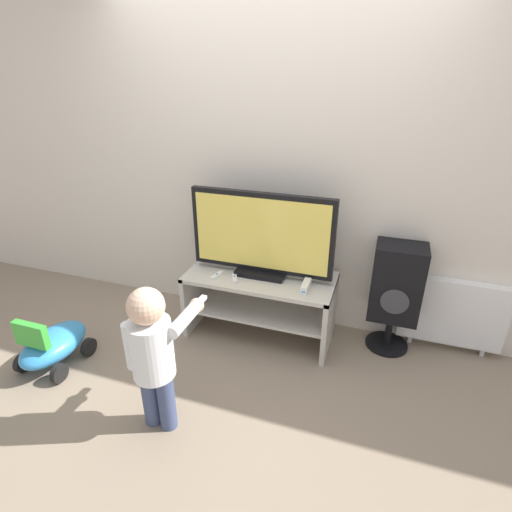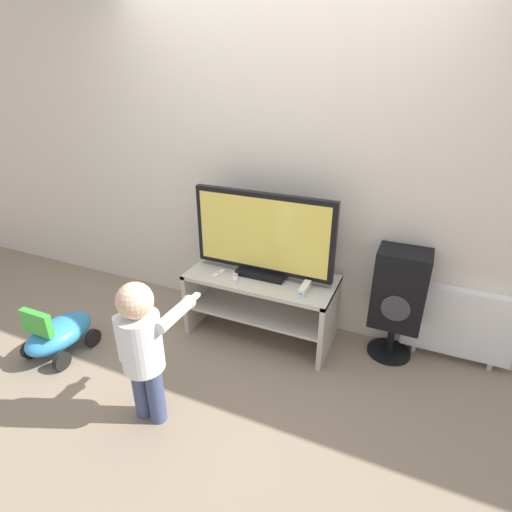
# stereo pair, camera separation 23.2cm
# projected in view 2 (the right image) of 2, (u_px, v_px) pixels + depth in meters

# --- Properties ---
(ground_plane) EXTENTS (16.00, 16.00, 0.00)m
(ground_plane) POSITION_uv_depth(u_px,v_px,m) (248.00, 351.00, 3.02)
(ground_plane) COLOR gray
(wall_back) EXTENTS (10.00, 0.06, 2.60)m
(wall_back) POSITION_uv_depth(u_px,v_px,m) (280.00, 163.00, 2.95)
(wall_back) COLOR silver
(wall_back) RESTS_ON ground_plane
(tv_stand) EXTENTS (1.12, 0.51, 0.52)m
(tv_stand) POSITION_uv_depth(u_px,v_px,m) (261.00, 296.00, 3.09)
(tv_stand) COLOR beige
(tv_stand) RESTS_ON ground_plane
(television) EXTENTS (1.07, 0.20, 0.64)m
(television) POSITION_uv_depth(u_px,v_px,m) (263.00, 236.00, 2.90)
(television) COLOR black
(television) RESTS_ON tv_stand
(game_console) EXTENTS (0.05, 0.17, 0.06)m
(game_console) POSITION_uv_depth(u_px,v_px,m) (305.00, 288.00, 2.78)
(game_console) COLOR white
(game_console) RESTS_ON tv_stand
(remote_primary) EXTENTS (0.06, 0.13, 0.03)m
(remote_primary) POSITION_uv_depth(u_px,v_px,m) (218.00, 274.00, 3.02)
(remote_primary) COLOR white
(remote_primary) RESTS_ON tv_stand
(remote_secondary) EXTENTS (0.09, 0.13, 0.03)m
(remote_secondary) POSITION_uv_depth(u_px,v_px,m) (235.00, 277.00, 2.97)
(remote_secondary) COLOR white
(remote_secondary) RESTS_ON tv_stand
(child) EXTENTS (0.35, 0.51, 0.93)m
(child) POSITION_uv_depth(u_px,v_px,m) (143.00, 343.00, 2.23)
(child) COLOR #3F4C72
(child) RESTS_ON ground_plane
(speaker_tower) EXTENTS (0.35, 0.31, 0.84)m
(speaker_tower) POSITION_uv_depth(u_px,v_px,m) (399.00, 292.00, 2.78)
(speaker_tower) COLOR black
(speaker_tower) RESTS_ON ground_plane
(ride_on_toy) EXTENTS (0.36, 0.53, 0.43)m
(ride_on_toy) POSITION_uv_depth(u_px,v_px,m) (58.00, 333.00, 2.94)
(ride_on_toy) COLOR #338CD1
(ride_on_toy) RESTS_ON ground_plane
(radiator) EXTENTS (0.72, 0.08, 0.57)m
(radiator) POSITION_uv_depth(u_px,v_px,m) (459.00, 323.00, 2.80)
(radiator) COLOR white
(radiator) RESTS_ON ground_plane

